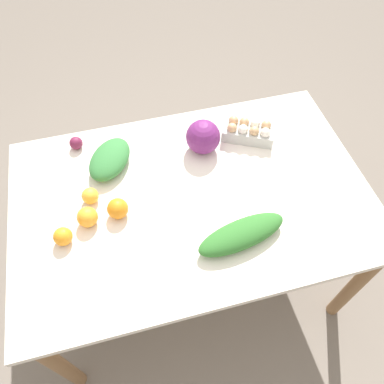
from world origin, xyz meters
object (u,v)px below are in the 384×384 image
(greens_bunch_scallion, at_px, (110,159))
(beet_root, at_px, (76,143))
(cabbage_purple, at_px, (203,137))
(orange_2, at_px, (90,196))
(egg_carton, at_px, (248,131))
(orange_0, at_px, (87,217))
(orange_3, at_px, (63,236))
(greens_bunch_kale, at_px, (242,234))
(orange_1, at_px, (118,209))

(greens_bunch_scallion, height_order, beet_root, greens_bunch_scallion)
(cabbage_purple, height_order, beet_root, cabbage_purple)
(greens_bunch_scallion, distance_m, orange_2, 0.20)
(egg_carton, height_order, orange_0, egg_carton)
(egg_carton, distance_m, greens_bunch_scallion, 0.63)
(egg_carton, bearing_deg, greens_bunch_scallion, -153.37)
(beet_root, bearing_deg, greens_bunch_scallion, 133.46)
(orange_2, height_order, orange_3, orange_3)
(greens_bunch_kale, bearing_deg, beet_root, -48.22)
(beet_root, relative_size, orange_2, 0.86)
(orange_0, height_order, orange_3, orange_0)
(greens_bunch_kale, distance_m, orange_3, 0.67)
(beet_root, bearing_deg, orange_3, 79.72)
(egg_carton, bearing_deg, orange_1, -131.16)
(greens_bunch_scallion, height_order, orange_2, greens_bunch_scallion)
(orange_0, relative_size, orange_2, 1.19)
(beet_root, xyz_separation_m, orange_1, (-0.13, 0.40, 0.01))
(cabbage_purple, xyz_separation_m, greens_bunch_kale, (-0.02, 0.48, -0.04))
(cabbage_purple, xyz_separation_m, orange_3, (0.63, 0.32, -0.04))
(greens_bunch_scallion, bearing_deg, greens_bunch_kale, 131.28)
(egg_carton, distance_m, orange_2, 0.76)
(greens_bunch_kale, xyz_separation_m, orange_2, (0.53, -0.32, -0.00))
(cabbage_purple, distance_m, beet_root, 0.57)
(greens_bunch_kale, bearing_deg, orange_0, -21.89)
(orange_2, bearing_deg, orange_0, 79.15)
(cabbage_purple, bearing_deg, greens_bunch_scallion, -1.18)
(beet_root, bearing_deg, orange_2, 96.00)
(orange_1, height_order, orange_2, orange_1)
(greens_bunch_scallion, relative_size, orange_1, 2.93)
(beet_root, relative_size, orange_1, 0.70)
(orange_0, distance_m, orange_2, 0.10)
(greens_bunch_kale, xyz_separation_m, orange_1, (0.43, -0.23, 0.00))
(greens_bunch_scallion, relative_size, beet_root, 4.16)
(greens_bunch_scallion, distance_m, beet_root, 0.20)
(egg_carton, xyz_separation_m, greens_bunch_kale, (0.20, 0.49, -0.00))
(cabbage_purple, height_order, orange_3, cabbage_purple)
(greens_bunch_scallion, xyz_separation_m, orange_3, (0.22, 0.33, -0.01))
(orange_3, bearing_deg, greens_bunch_kale, 165.93)
(greens_bunch_scallion, distance_m, orange_1, 0.26)
(egg_carton, height_order, greens_bunch_scallion, egg_carton)
(cabbage_purple, xyz_separation_m, orange_0, (0.54, 0.26, -0.04))
(cabbage_purple, distance_m, greens_bunch_kale, 0.48)
(cabbage_purple, xyz_separation_m, beet_root, (0.55, -0.15, -0.05))
(orange_1, bearing_deg, cabbage_purple, -148.84)
(greens_bunch_scallion, height_order, orange_1, orange_1)
(orange_1, bearing_deg, beet_root, -71.88)
(cabbage_purple, height_order, orange_0, cabbage_purple)
(greens_bunch_scallion, bearing_deg, orange_3, 56.08)
(cabbage_purple, bearing_deg, beet_root, -15.36)
(orange_1, relative_size, orange_3, 1.17)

